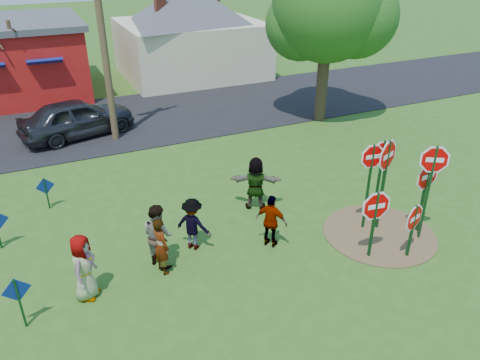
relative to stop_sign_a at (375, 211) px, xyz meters
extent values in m
plane|color=#2C5A19|center=(-3.54, 1.73, -1.41)|extent=(120.00, 120.00, 0.00)
cube|color=black|center=(-3.54, 13.23, -1.39)|extent=(120.00, 7.50, 0.04)
cylinder|color=brown|center=(0.96, 0.73, -1.40)|extent=(3.20, 3.20, 0.03)
cube|color=navy|center=(-6.54, 16.13, 0.99)|extent=(1.60, 0.78, 0.45)
cube|color=beige|center=(1.96, 19.73, 0.19)|extent=(8.00, 7.00, 3.20)
cube|color=#103E1A|center=(0.00, 0.00, -0.43)|extent=(0.07, 0.08, 1.96)
cylinder|color=white|center=(0.00, 0.00, 0.15)|extent=(1.09, 0.16, 1.10)
cylinder|color=#D00102|center=(0.00, 0.00, 0.15)|extent=(0.94, 0.14, 0.95)
cube|color=white|center=(0.00, 0.00, 0.15)|extent=(0.48, 0.07, 0.14)
cube|color=#103E1A|center=(0.73, 1.20, -0.08)|extent=(0.06, 0.07, 2.66)
cylinder|color=white|center=(0.73, 1.20, 0.89)|extent=(0.96, 0.13, 0.97)
cylinder|color=#D00102|center=(0.73, 1.20, 0.89)|extent=(0.83, 0.11, 0.83)
cube|color=white|center=(0.73, 1.20, 0.89)|extent=(0.42, 0.05, 0.12)
cylinder|color=gold|center=(0.73, 1.20, 0.89)|extent=(0.96, 0.12, 0.97)
cube|color=#103E1A|center=(1.85, 0.11, 0.00)|extent=(0.08, 0.09, 2.83)
cylinder|color=white|center=(1.85, 0.11, 1.04)|extent=(0.91, 0.55, 1.05)
cylinder|color=#D00102|center=(1.85, 0.11, 1.04)|extent=(0.79, 0.48, 0.91)
cube|color=white|center=(1.85, 0.11, 1.04)|extent=(0.40, 0.24, 0.13)
cube|color=#103E1A|center=(1.75, 1.92, -0.25)|extent=(0.06, 0.08, 2.33)
cylinder|color=white|center=(1.75, 1.92, 0.51)|extent=(1.10, 0.10, 1.10)
cylinder|color=#D00102|center=(1.75, 1.92, 0.51)|extent=(0.95, 0.09, 0.95)
cube|color=white|center=(1.75, 1.92, 0.51)|extent=(0.48, 0.04, 0.14)
cylinder|color=gold|center=(1.75, 1.92, 0.51)|extent=(1.10, 0.09, 1.10)
cube|color=#103E1A|center=(0.94, -0.43, -0.63)|extent=(0.07, 0.08, 1.57)
cylinder|color=white|center=(0.94, -0.43, -0.21)|extent=(0.97, 0.32, 1.01)
cylinder|color=#D00102|center=(0.94, -0.43, -0.21)|extent=(0.84, 0.28, 0.87)
cube|color=white|center=(0.94, -0.43, -0.21)|extent=(0.43, 0.14, 0.13)
cube|color=#103E1A|center=(2.06, 0.41, -0.32)|extent=(0.07, 0.08, 2.19)
cylinder|color=white|center=(2.06, 0.41, 0.37)|extent=(1.13, 0.14, 1.13)
cylinder|color=#D00102|center=(2.06, 0.41, 0.37)|extent=(0.97, 0.13, 0.98)
cube|color=white|center=(2.06, 0.41, 0.37)|extent=(0.50, 0.06, 0.14)
cylinder|color=gold|center=(2.06, 0.41, 0.37)|extent=(1.13, 0.14, 1.13)
cube|color=#103E1A|center=(1.10, 1.03, -0.03)|extent=(0.09, 0.10, 2.77)
cylinder|color=white|center=(1.10, 1.03, 0.92)|extent=(1.12, 0.45, 1.19)
cylinder|color=#D00102|center=(1.10, 1.03, 0.92)|extent=(0.96, 0.39, 1.03)
cube|color=white|center=(1.10, 1.03, 0.92)|extent=(0.49, 0.20, 0.15)
cube|color=#103E1A|center=(-8.47, 1.09, -0.77)|extent=(0.06, 0.06, 1.30)
cube|color=navy|center=(-8.47, 1.09, -0.40)|extent=(0.60, 0.11, 0.60)
cube|color=#103E1A|center=(-7.56, 6.23, -0.89)|extent=(0.05, 0.06, 1.05)
cube|color=navy|center=(-7.56, 6.23, -0.63)|extent=(0.56, 0.09, 0.56)
imported|color=#3E508B|center=(-7.07, 1.52, -0.57)|extent=(0.88, 0.98, 1.69)
imported|color=#286A54|center=(-5.19, 1.69, -0.63)|extent=(0.50, 0.64, 1.56)
imported|color=brown|center=(-5.16, 2.06, -0.54)|extent=(0.92, 1.03, 1.74)
imported|color=#323237|center=(-4.12, 2.34, -0.66)|extent=(1.08, 1.10, 1.51)
imported|color=#4A2951|center=(-2.15, 1.55, -0.64)|extent=(0.87, 0.94, 1.56)
imported|color=#1E5B34|center=(-1.62, 3.58, -0.56)|extent=(1.64, 1.19, 1.71)
imported|color=#2C2C31|center=(-5.84, 12.06, -0.57)|extent=(5.04, 3.04, 1.60)
cylinder|color=#4C3823|center=(-4.50, 11.09, 3.06)|extent=(0.28, 0.28, 8.94)
cylinder|color=#382819|center=(4.69, 9.56, 0.62)|extent=(0.52, 0.52, 4.06)
sphere|color=#1D5416|center=(4.69, 9.56, 3.66)|extent=(4.80, 4.80, 4.80)
sphere|color=#1D5416|center=(5.80, 9.01, 3.20)|extent=(3.51, 3.51, 3.51)
sphere|color=#1D5416|center=(3.86, 10.30, 2.83)|extent=(3.14, 3.14, 3.14)
cylinder|color=#382819|center=(-7.74, 16.64, 0.73)|extent=(0.18, 0.18, 4.28)
camera|label=1|loc=(-7.38, -7.83, 6.18)|focal=35.00mm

